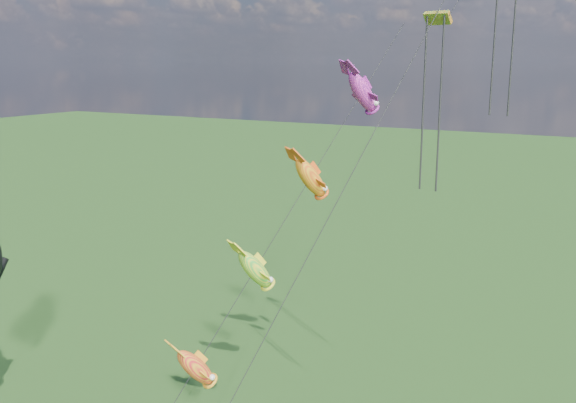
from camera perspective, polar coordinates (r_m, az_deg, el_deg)
The scene contains 2 objects.
fish_windsock_rig at distance 27.53m, azimuth -0.51°, elevation -2.05°, with size 6.75×14.57×19.52m.
parafoil_rig at distance 26.18m, azimuth 15.01°, elevation 16.16°, with size 8.75×15.77×25.17m.
Camera 1 is at (29.61, -15.51, 17.82)m, focal length 40.00 mm.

